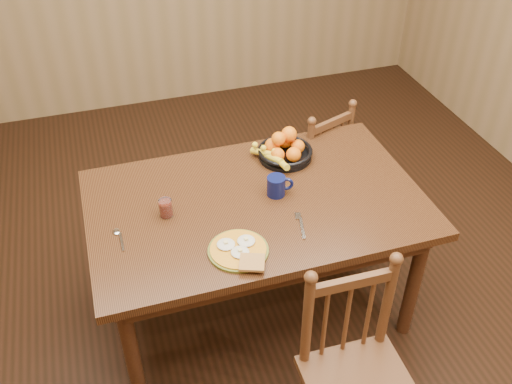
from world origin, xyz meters
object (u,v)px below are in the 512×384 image
object	(u,v)px
chair_far	(312,165)
breakfast_plate	(239,250)
coffee_mug	(277,186)
dining_table	(256,214)
fruit_bowl	(284,150)
chair_near	(356,376)

from	to	relation	value
chair_far	breakfast_plate	size ratio (longest dim) A/B	2.82
breakfast_plate	coffee_mug	distance (m)	0.44
dining_table	breakfast_plate	bearing A→B (deg)	-119.04
breakfast_plate	coffee_mug	size ratio (longest dim) A/B	2.26
fruit_bowl	chair_far	bearing A→B (deg)	45.52
chair_far	coffee_mug	xyz separation A→B (m)	(-0.45, -0.60, 0.39)
breakfast_plate	fruit_bowl	world-z (taller)	fruit_bowl
coffee_mug	fruit_bowl	xyz separation A→B (m)	(0.14, 0.28, 0.00)
breakfast_plate	chair_near	bearing A→B (deg)	-57.98
chair_far	breakfast_plate	world-z (taller)	chair_far
breakfast_plate	chair_far	bearing A→B (deg)	51.75
chair_far	fruit_bowl	distance (m)	0.59
chair_far	breakfast_plate	xyz separation A→B (m)	(-0.74, -0.94, 0.35)
coffee_mug	fruit_bowl	world-z (taller)	fruit_bowl
dining_table	fruit_bowl	world-z (taller)	fruit_bowl
chair_near	fruit_bowl	bearing A→B (deg)	86.82
chair_far	chair_near	bearing A→B (deg)	54.31
fruit_bowl	chair_near	bearing A→B (deg)	-94.39
breakfast_plate	coffee_mug	world-z (taller)	coffee_mug
dining_table	chair_far	distance (m)	0.87
chair_near	fruit_bowl	world-z (taller)	chair_near
dining_table	fruit_bowl	distance (m)	0.41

